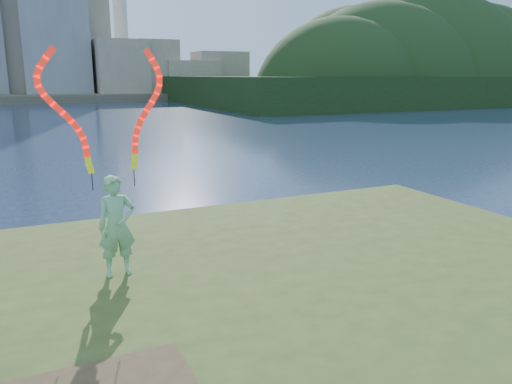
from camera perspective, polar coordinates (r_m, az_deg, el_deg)
name	(u,v)px	position (r m, az deg, el deg)	size (l,w,h in m)	color
ground	(183,331)	(8.72, -8.30, -15.46)	(320.00, 320.00, 0.00)	#1A2843
far_shore	(33,95)	(102.46, -24.12, 10.06)	(320.00, 40.00, 1.20)	#494435
wooded_hill	(416,99)	(91.39, 17.83, 10.05)	(78.00, 50.00, 63.00)	black
woman_with_ribbons	(115,196)	(8.69, -15.84, -0.40)	(2.10, 0.45, 4.11)	#137A22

